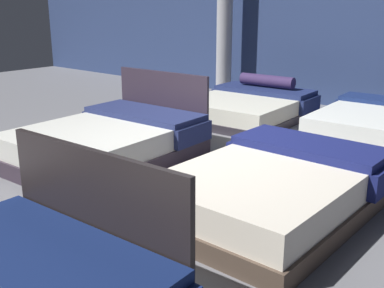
{
  "coord_description": "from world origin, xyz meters",
  "views": [
    {
      "loc": [
        3.05,
        -3.49,
        1.81
      ],
      "look_at": [
        0.04,
        0.09,
        0.4
      ],
      "focal_mm": 44.15,
      "sensor_mm": 36.0,
      "label": 1
    }
  ],
  "objects": [
    {
      "name": "bed_4",
      "position": [
        -1.03,
        2.75,
        0.2
      ],
      "size": [
        1.76,
        2.03,
        0.63
      ],
      "rotation": [
        0.0,
        0.0,
        0.05
      ],
      "color": "#2F2A32",
      "rests_on": "ground_plane"
    },
    {
      "name": "bed_5",
      "position": [
        1.07,
        2.76,
        0.22
      ],
      "size": [
        1.64,
        1.98,
        0.48
      ],
      "rotation": [
        0.0,
        0.0,
        0.05
      ],
      "color": "brown",
      "rests_on": "ground_plane"
    },
    {
      "name": "ground_plane",
      "position": [
        0.0,
        0.0,
        -0.01
      ],
      "size": [
        18.0,
        18.0,
        0.02
      ],
      "primitive_type": "cube",
      "color": "slate"
    },
    {
      "name": "showroom_back_wall",
      "position": [
        0.0,
        4.57,
        1.75
      ],
      "size": [
        18.0,
        0.06,
        3.5
      ],
      "primitive_type": "cube",
      "color": "navy",
      "rests_on": "ground_plane"
    },
    {
      "name": "bed_2",
      "position": [
        -1.13,
        -0.04,
        0.23
      ],
      "size": [
        1.68,
        2.18,
        0.95
      ],
      "rotation": [
        0.0,
        0.0,
        0.04
      ],
      "color": "#302632",
      "rests_on": "ground_plane"
    },
    {
      "name": "support_pillar",
      "position": [
        -2.51,
        4.11,
        1.75
      ],
      "size": [
        0.3,
        0.3,
        3.5
      ],
      "primitive_type": "cylinder",
      "color": "#99999E",
      "rests_on": "ground_plane"
    },
    {
      "name": "bed_3",
      "position": [
        1.11,
        -0.06,
        0.23
      ],
      "size": [
        1.55,
        2.08,
        0.51
      ],
      "rotation": [
        0.0,
        0.0,
        -0.01
      ],
      "color": "brown",
      "rests_on": "ground_plane"
    }
  ]
}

